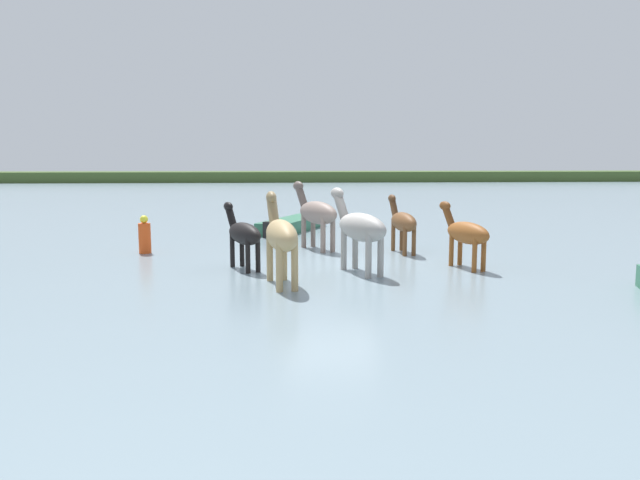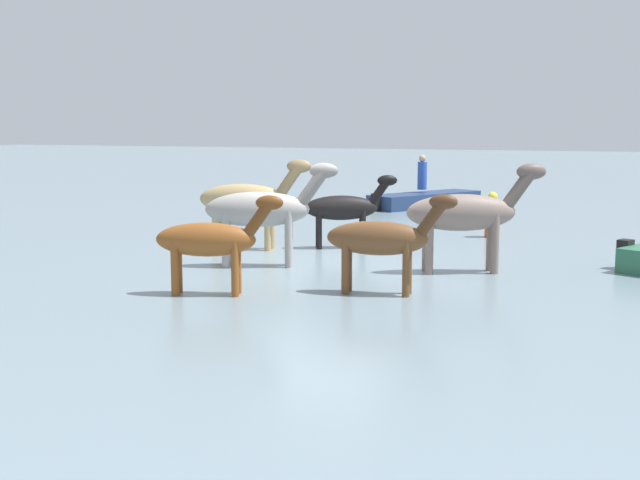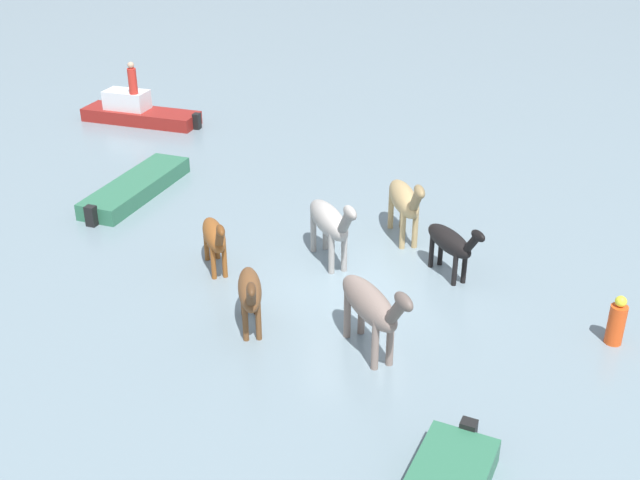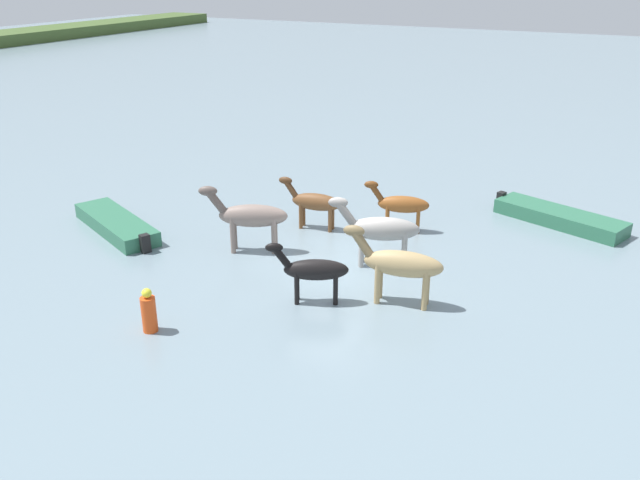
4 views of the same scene
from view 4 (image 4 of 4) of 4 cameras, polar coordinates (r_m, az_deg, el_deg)
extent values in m
plane|color=gray|center=(19.41, 1.56, -2.27)|extent=(148.50, 148.50, 0.00)
ellipsoid|color=#9E9993|center=(19.11, 5.49, 0.96)|extent=(1.34, 2.15, 0.70)
cylinder|color=#9E9993|center=(19.18, 3.57, -0.75)|extent=(0.15, 0.15, 1.14)
cylinder|color=#9E9993|center=(19.49, 3.60, -0.35)|extent=(0.15, 0.15, 1.14)
cylinder|color=#9E9993|center=(19.20, 7.28, -0.87)|extent=(0.15, 0.15, 1.14)
cylinder|color=#9E9993|center=(19.50, 7.25, -0.48)|extent=(0.15, 0.15, 1.14)
cylinder|color=slate|center=(18.97, 2.22, 2.34)|extent=(0.46, 0.68, 0.76)
ellipsoid|color=slate|center=(18.87, 1.57, 3.26)|extent=(0.43, 0.62, 0.31)
ellipsoid|color=brown|center=(21.79, -0.30, 3.29)|extent=(0.75, 1.76, 0.57)
cylinder|color=brown|center=(21.99, -1.67, 2.16)|extent=(0.13, 0.13, 0.94)
cylinder|color=brown|center=(22.23, -1.43, 2.40)|extent=(0.13, 0.13, 0.94)
cylinder|color=brown|center=(21.68, 0.86, 1.86)|extent=(0.13, 0.13, 0.94)
cylinder|color=brown|center=(21.92, 1.08, 2.10)|extent=(0.13, 0.13, 0.94)
cylinder|color=#50311A|center=(21.96, -2.53, 4.45)|extent=(0.27, 0.54, 0.63)
ellipsoid|color=#50311A|center=(21.95, -2.99, 5.13)|extent=(0.26, 0.49, 0.25)
ellipsoid|color=black|center=(17.03, -0.33, -2.58)|extent=(1.19, 1.72, 0.56)
cylinder|color=black|center=(17.12, -2.02, -4.16)|extent=(0.12, 0.12, 0.93)
cylinder|color=black|center=(17.37, -1.98, -3.76)|extent=(0.12, 0.12, 0.93)
cylinder|color=black|center=(17.11, 1.35, -4.18)|extent=(0.12, 0.12, 0.93)
cylinder|color=black|center=(17.35, 1.34, -3.77)|extent=(0.12, 0.12, 0.93)
cylinder|color=black|center=(16.91, -3.35, -1.44)|extent=(0.40, 0.55, 0.62)
ellipsoid|color=black|center=(16.82, -3.97, -0.65)|extent=(0.38, 0.50, 0.25)
ellipsoid|color=brown|center=(21.78, 7.18, 3.06)|extent=(0.99, 1.75, 0.56)
cylinder|color=brown|center=(21.84, 5.79, 1.88)|extent=(0.12, 0.12, 0.93)
cylinder|color=brown|center=(22.09, 5.84, 2.13)|extent=(0.12, 0.12, 0.93)
cylinder|color=brown|center=(21.81, 8.43, 1.72)|extent=(0.12, 0.12, 0.93)
cylinder|color=brown|center=(22.06, 8.44, 1.97)|extent=(0.12, 0.12, 0.93)
cylinder|color=brown|center=(21.71, 4.88, 4.11)|extent=(0.34, 0.55, 0.62)
ellipsoid|color=brown|center=(21.64, 4.43, 4.77)|extent=(0.33, 0.50, 0.25)
ellipsoid|color=gray|center=(20.09, -5.76, 2.09)|extent=(1.45, 2.15, 0.70)
cylinder|color=gray|center=(20.24, -7.52, 0.41)|extent=(0.15, 0.15, 1.15)
cylinder|color=gray|center=(20.55, -7.37, 0.77)|extent=(0.15, 0.15, 1.15)
cylinder|color=gray|center=(20.07, -3.99, 0.36)|extent=(0.15, 0.15, 1.15)
cylinder|color=gray|center=(20.38, -3.89, 0.73)|extent=(0.15, 0.15, 1.15)
cylinder|color=#63544C|center=(20.11, -8.95, 3.33)|extent=(0.49, 0.68, 0.77)
ellipsoid|color=#63544C|center=(20.05, -9.63, 4.18)|extent=(0.46, 0.62, 0.31)
ellipsoid|color=tan|center=(16.99, 7.17, -2.05)|extent=(0.96, 2.13, 0.69)
cylinder|color=tan|center=(17.19, 4.95, -3.75)|extent=(0.15, 0.15, 1.13)
cylinder|color=tan|center=(17.48, 5.19, -3.28)|extent=(0.15, 0.15, 1.13)
cylinder|color=tan|center=(17.01, 9.02, -4.25)|extent=(0.15, 0.15, 1.13)
cylinder|color=tan|center=(17.31, 9.18, -3.77)|extent=(0.15, 0.15, 1.13)
cylinder|color=olive|center=(17.00, 3.63, -0.25)|extent=(0.35, 0.66, 0.76)
ellipsoid|color=olive|center=(16.92, 2.94, 0.80)|extent=(0.33, 0.60, 0.30)
cube|color=#2D6B4C|center=(22.89, -17.11, 1.14)|extent=(2.84, 4.36, 0.63)
cube|color=black|center=(20.93, -14.80, -0.41)|extent=(0.35, 0.33, 0.68)
cube|color=#2D6B4C|center=(23.87, 19.88, 1.68)|extent=(2.60, 4.52, 0.63)
cube|color=black|center=(24.85, 15.29, 3.25)|extent=(0.34, 0.32, 0.68)
cylinder|color=#E54C19|center=(16.45, -14.49, -6.21)|extent=(0.36, 0.36, 0.90)
sphere|color=yellow|center=(16.19, -14.68, -4.44)|extent=(0.24, 0.24, 0.24)
camera|label=1|loc=(17.49, 52.52, -4.55)|focal=33.71mm
camera|label=2|loc=(34.43, 3.50, 13.78)|focal=46.29mm
camera|label=3|loc=(28.84, -30.34, 22.29)|focal=43.27mm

